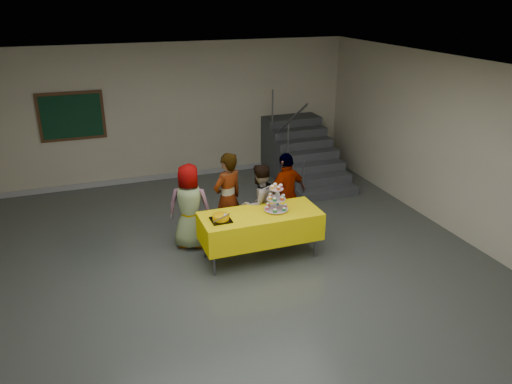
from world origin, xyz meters
TOP-DOWN VIEW (x-y plane):
  - room_shell at (0.00, 0.02)m, footprint 10.00×10.04m
  - bake_table at (0.50, 0.87)m, footprint 1.88×0.78m
  - cupcake_stand at (0.77, 0.88)m, footprint 0.38×0.38m
  - bear_cake at (-0.15, 0.82)m, footprint 0.32×0.36m
  - schoolchild_a at (-0.45, 1.62)m, footprint 0.82×0.69m
  - schoolchild_b at (0.18, 1.55)m, footprint 0.68×0.58m
  - schoolchild_c at (0.68, 1.39)m, footprint 0.79×0.70m
  - schoolchild_d at (1.22, 1.50)m, footprint 0.94×0.65m
  - staircase at (2.70, 4.13)m, footprint 1.30×2.40m
  - noticeboard at (-2.10, 4.96)m, footprint 1.30×0.05m

SIDE VIEW (x-z plane):
  - staircase at x=2.70m, z-range -0.53..1.51m
  - bake_table at x=0.50m, z-range 0.17..0.94m
  - schoolchild_c at x=0.68m, z-range 0.00..1.38m
  - schoolchild_a at x=-0.45m, z-range 0.00..1.44m
  - schoolchild_d at x=1.22m, z-range 0.00..1.48m
  - schoolchild_b at x=0.18m, z-range 0.00..1.58m
  - bear_cake at x=-0.15m, z-range 0.77..0.89m
  - cupcake_stand at x=0.77m, z-range 0.73..1.17m
  - noticeboard at x=-2.10m, z-range 1.10..2.10m
  - room_shell at x=0.00m, z-range 0.62..3.64m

